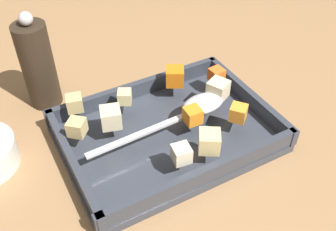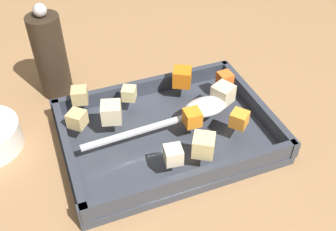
{
  "view_description": "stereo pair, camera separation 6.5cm",
  "coord_description": "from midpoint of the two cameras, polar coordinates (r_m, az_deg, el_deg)",
  "views": [
    {
      "loc": [
        0.23,
        0.42,
        0.48
      ],
      "look_at": [
        -0.0,
        -0.0,
        0.06
      ],
      "focal_mm": 42.0,
      "sensor_mm": 36.0,
      "label": 1
    },
    {
      "loc": [
        0.17,
        0.45,
        0.48
      ],
      "look_at": [
        -0.0,
        -0.0,
        0.06
      ],
      "focal_mm": 42.0,
      "sensor_mm": 36.0,
      "label": 2
    }
  ],
  "objects": [
    {
      "name": "ground_plane",
      "position": [
        0.68,
        -2.89,
        -3.78
      ],
      "size": [
        4.0,
        4.0,
        0.0
      ],
      "primitive_type": "plane",
      "color": "#936D47"
    },
    {
      "name": "baking_dish",
      "position": [
        0.67,
        -2.74,
        -2.8
      ],
      "size": [
        0.35,
        0.25,
        0.05
      ],
      "color": "#333842",
      "rests_on": "ground_plane"
    },
    {
      "name": "carrot_chunk_heap_side",
      "position": [
        0.72,
        -1.58,
        5.63
      ],
      "size": [
        0.04,
        0.04,
        0.03
      ],
      "primitive_type": "cube",
      "rotation": [
        0.0,
        0.0,
        4.21
      ],
      "color": "orange",
      "rests_on": "baking_dish"
    },
    {
      "name": "carrot_chunk_under_handle",
      "position": [
        0.65,
        7.4,
        0.26
      ],
      "size": [
        0.04,
        0.04,
        0.03
      ],
      "primitive_type": "cube",
      "rotation": [
        0.0,
        0.0,
        0.69
      ],
      "color": "orange",
      "rests_on": "baking_dish"
    },
    {
      "name": "carrot_chunk_mid_right",
      "position": [
        0.73,
        4.56,
        5.82
      ],
      "size": [
        0.03,
        0.03,
        0.02
      ],
      "primitive_type": "cube",
      "rotation": [
        0.0,
        0.0,
        0.09
      ],
      "color": "orange",
      "rests_on": "baking_dish"
    },
    {
      "name": "carrot_chunk_near_left",
      "position": [
        0.64,
        0.73,
        -0.11
      ],
      "size": [
        0.03,
        0.03,
        0.03
      ],
      "primitive_type": "cube",
      "rotation": [
        0.0,
        0.0,
        4.68
      ],
      "color": "orange",
      "rests_on": "baking_dish"
    },
    {
      "name": "potato_chunk_front_center",
      "position": [
        0.69,
        -16.04,
        1.63
      ],
      "size": [
        0.03,
        0.03,
        0.03
      ],
      "primitive_type": "cube",
      "rotation": [
        0.0,
        0.0,
        6.04
      ],
      "color": "tan",
      "rests_on": "baking_dish"
    },
    {
      "name": "potato_chunk_heap_top",
      "position": [
        0.59,
        2.95,
        -3.93
      ],
      "size": [
        0.04,
        0.04,
        0.03
      ],
      "primitive_type": "cube",
      "rotation": [
        0.0,
        0.0,
        4.16
      ],
      "color": "#E0CC89",
      "rests_on": "baking_dish"
    },
    {
      "name": "potato_chunk_corner_se",
      "position": [
        0.69,
        -9.0,
        2.58
      ],
      "size": [
        0.03,
        0.03,
        0.02
      ],
      "primitive_type": "cube",
      "rotation": [
        0.0,
        0.0,
        2.65
      ],
      "color": "#E0CC89",
      "rests_on": "baking_dish"
    },
    {
      "name": "potato_chunk_mid_left",
      "position": [
        0.64,
        -11.15,
        -0.38
      ],
      "size": [
        0.04,
        0.04,
        0.03
      ],
      "primitive_type": "cube",
      "rotation": [
        0.0,
        0.0,
        4.43
      ],
      "color": "beige",
      "rests_on": "baking_dish"
    },
    {
      "name": "potato_chunk_rim_edge",
      "position": [
        0.69,
        4.63,
        3.69
      ],
      "size": [
        0.04,
        0.04,
        0.03
      ],
      "primitive_type": "cube",
      "rotation": [
        0.0,
        0.0,
        0.46
      ],
      "color": "beige",
      "rests_on": "baking_dish"
    },
    {
      "name": "potato_chunk_corner_ne",
      "position": [
        0.64,
        -15.93,
        -1.79
      ],
      "size": [
        0.04,
        0.04,
        0.03
      ],
      "primitive_type": "cube",
      "rotation": [
        0.0,
        0.0,
        5.55
      ],
      "color": "tan",
      "rests_on": "baking_dish"
    },
    {
      "name": "parsnip_chunk_corner_nw",
      "position": [
        0.58,
        -1.24,
        -5.74
      ],
      "size": [
        0.03,
        0.03,
        0.03
      ],
      "primitive_type": "cube",
      "rotation": [
        0.0,
        0.0,
        3.0
      ],
      "color": "beige",
      "rests_on": "baking_dish"
    },
    {
      "name": "serving_spoon",
      "position": [
        0.66,
        1.51,
        1.03
      ],
      "size": [
        0.26,
        0.05,
        0.02
      ],
      "rotation": [
        0.0,
        0.0,
        0.05
      ],
      "color": "silver",
      "rests_on": "baking_dish"
    },
    {
      "name": "pepper_mill",
      "position": [
        0.76,
        -20.73,
        6.77
      ],
      "size": [
        0.06,
        0.06,
        0.19
      ],
      "color": "#2D2319",
      "rests_on": "ground_plane"
    }
  ]
}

